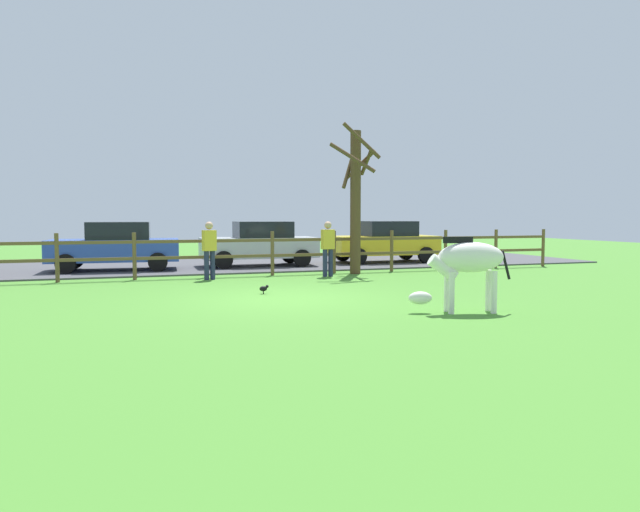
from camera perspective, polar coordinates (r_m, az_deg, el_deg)
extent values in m
plane|color=#47842D|center=(12.52, -3.56, -4.27)|extent=(60.00, 60.00, 0.00)
cube|color=#47474C|center=(21.58, -9.98, -0.80)|extent=(28.00, 7.40, 0.05)
cylinder|color=brown|center=(17.10, -24.61, -0.17)|extent=(0.11, 0.11, 1.34)
cylinder|color=brown|center=(17.00, -17.91, -0.02)|extent=(0.11, 0.11, 1.34)
cylinder|color=brown|center=(17.14, -11.23, 0.12)|extent=(0.11, 0.11, 1.34)
cylinder|color=brown|center=(17.51, -4.74, 0.26)|extent=(0.11, 0.11, 1.34)
cylinder|color=brown|center=(18.09, 1.41, 0.39)|extent=(0.11, 0.11, 1.34)
cylinder|color=brown|center=(18.86, 7.12, 0.51)|extent=(0.11, 0.11, 1.34)
cylinder|color=brown|center=(19.81, 12.32, 0.61)|extent=(0.11, 0.11, 1.34)
cylinder|color=brown|center=(20.90, 17.02, 0.70)|extent=(0.11, 0.11, 1.34)
cylinder|color=brown|center=(22.12, 21.23, 0.77)|extent=(0.11, 0.11, 1.34)
cube|color=brown|center=(17.30, -7.95, -0.03)|extent=(21.95, 0.06, 0.09)
cube|color=brown|center=(17.28, -7.96, 1.52)|extent=(21.95, 0.06, 0.09)
cylinder|color=#513A23|center=(17.93, 3.53, 5.29)|extent=(0.33, 0.33, 4.42)
cylinder|color=#513A23|center=(18.11, 2.79, 8.29)|extent=(0.57, 0.49, 1.04)
cylinder|color=#513A23|center=(17.53, 4.16, 11.32)|extent=(1.22, 0.19, 1.07)
cylinder|color=#513A23|center=(18.45, 4.01, 9.00)|extent=(0.86, 0.75, 0.94)
cylinder|color=#513A23|center=(17.35, 3.23, 9.70)|extent=(1.26, 0.80, 0.94)
cylinder|color=#513A23|center=(18.14, 4.62, 9.22)|extent=(0.12, 0.80, 0.75)
ellipsoid|color=white|center=(11.01, 14.72, -0.11)|extent=(1.32, 0.77, 0.56)
cylinder|color=white|center=(10.82, 12.90, -3.57)|extent=(0.11, 0.11, 0.78)
cylinder|color=white|center=(11.08, 12.47, -3.39)|extent=(0.11, 0.11, 0.78)
cylinder|color=white|center=(11.08, 16.86, -3.46)|extent=(0.11, 0.11, 0.78)
cylinder|color=white|center=(11.34, 16.35, -3.29)|extent=(0.11, 0.11, 0.78)
cylinder|color=white|center=(10.86, 12.08, -1.11)|extent=(0.63, 0.38, 0.51)
ellipsoid|color=white|center=(10.82, 9.90, -4.12)|extent=(0.48, 0.30, 0.24)
cube|color=black|center=(10.91, 13.51, 1.56)|extent=(0.55, 0.18, 0.12)
cylinder|color=black|center=(11.26, 17.93, -0.85)|extent=(0.20, 0.09, 0.54)
cylinder|color=black|center=(13.39, -5.65, -3.62)|extent=(0.01, 0.01, 0.06)
cylinder|color=black|center=(13.35, -5.61, -3.64)|extent=(0.01, 0.01, 0.06)
ellipsoid|color=black|center=(13.36, -5.63, -3.24)|extent=(0.18, 0.10, 0.12)
sphere|color=black|center=(13.37, -5.26, -3.02)|extent=(0.07, 0.07, 0.07)
cube|color=yellow|center=(22.03, 6.32, 1.09)|extent=(4.03, 1.78, 0.70)
cube|color=black|center=(22.07, 6.69, 2.73)|extent=(1.93, 1.60, 0.56)
cylinder|color=black|center=(20.75, 3.84, -0.04)|extent=(0.60, 0.19, 0.60)
cylinder|color=black|center=(22.34, 2.26, 0.25)|extent=(0.60, 0.19, 0.60)
cylinder|color=black|center=(21.87, 10.45, 0.11)|extent=(0.60, 0.19, 0.60)
cylinder|color=black|center=(23.38, 8.50, 0.37)|extent=(0.60, 0.19, 0.60)
cube|color=#2D4CAD|center=(19.75, -19.68, 0.55)|extent=(4.10, 1.95, 0.70)
cube|color=black|center=(19.71, -19.28, 2.39)|extent=(1.99, 1.68, 0.56)
cylinder|color=black|center=(19.09, -23.90, -0.71)|extent=(0.61, 0.22, 0.60)
cylinder|color=black|center=(20.76, -23.18, -0.35)|extent=(0.61, 0.22, 0.60)
cylinder|color=black|center=(18.86, -15.77, -0.58)|extent=(0.61, 0.22, 0.60)
cylinder|color=black|center=(20.55, -15.71, -0.22)|extent=(0.61, 0.22, 0.60)
cube|color=#B7BABF|center=(20.34, -6.10, 0.85)|extent=(4.03, 1.76, 0.70)
cube|color=black|center=(20.35, -5.70, 2.63)|extent=(1.92, 1.59, 0.56)
cylinder|color=black|center=(19.30, -9.52, -0.38)|extent=(0.60, 0.19, 0.60)
cylinder|color=black|center=(20.98, -10.18, -0.05)|extent=(0.60, 0.19, 0.60)
cylinder|color=black|center=(19.86, -1.78, -0.21)|extent=(0.60, 0.19, 0.60)
cylinder|color=black|center=(21.49, -3.02, 0.10)|extent=(0.60, 0.19, 0.60)
cylinder|color=#232847|center=(16.49, -11.17, -0.92)|extent=(0.14, 0.14, 0.82)
cylinder|color=#232847|center=(16.56, -10.59, -0.89)|extent=(0.14, 0.14, 0.82)
cube|color=gold|center=(16.48, -10.91, 1.52)|extent=(0.40, 0.30, 0.58)
sphere|color=tan|center=(16.47, -10.93, 2.98)|extent=(0.22, 0.22, 0.22)
cylinder|color=#232847|center=(17.06, 0.50, -0.69)|extent=(0.14, 0.14, 0.82)
cylinder|color=#232847|center=(17.13, 1.06, -0.67)|extent=(0.14, 0.14, 0.82)
cube|color=gold|center=(17.06, 0.78, 1.67)|extent=(0.38, 0.25, 0.58)
sphere|color=tan|center=(17.04, 0.79, 3.08)|extent=(0.22, 0.22, 0.22)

